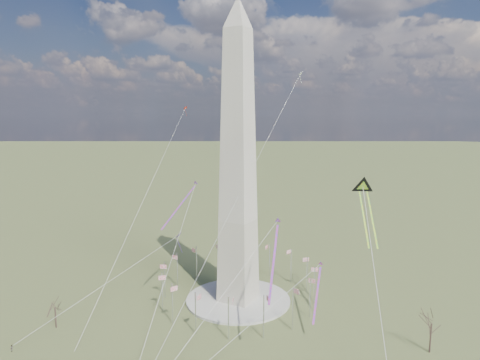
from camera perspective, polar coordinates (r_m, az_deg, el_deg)
The scene contains 14 objects.
ground at distance 154.16m, azimuth -0.24°, elevation -15.78°, with size 2000.00×2000.00×0.00m, color #43542A.
plaza at distance 154.00m, azimuth -0.24°, elevation -15.65°, with size 36.00×36.00×0.80m, color #AAA69B.
washington_monument at distance 141.08m, azimuth -0.25°, elevation 2.21°, with size 15.56×15.56×100.00m.
flagpole_ring at distance 151.28m, azimuth -0.24°, elevation -13.28°, with size 54.40×54.40×13.00m.
tree_near at distance 131.60m, azimuth 24.19°, elevation -16.83°, with size 7.16×7.16×12.52m.
tree_far at distance 145.35m, azimuth -23.46°, elevation -15.19°, with size 5.47×5.47×9.58m.
person_west at distance 139.92m, azimuth -28.11°, elevation -19.16°, with size 0.91×0.71×1.87m, color gray.
kite_delta_black at distance 137.50m, azimuth 16.13°, elevation -1.27°, with size 12.83×21.17×17.44m.
kite_diamond_purple at distance 165.69m, azimuth -8.17°, elevation -7.61°, with size 1.52×2.59×8.17m.
kite_streamer_left at distance 121.66m, azimuth 4.71°, elevation -8.82°, with size 9.09×23.54×16.73m.
kite_streamer_mid at distance 147.01m, azimuth -7.47°, elevation -2.59°, with size 1.85×19.58×13.44m.
kite_streamer_right at distance 137.73m, azimuth 10.37°, elevation -13.63°, with size 5.04×18.31×12.71m.
kite_small_red at distance 195.59m, azimuth -7.29°, elevation 9.38°, with size 1.42×2.06×4.33m.
kite_small_white at distance 182.23m, azimuth 8.07°, elevation 13.70°, with size 1.47×2.29×5.03m.
Camera 1 is at (67.23, -122.95, 64.26)m, focal length 32.00 mm.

